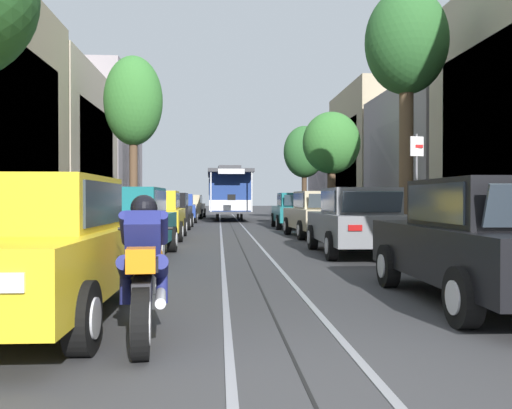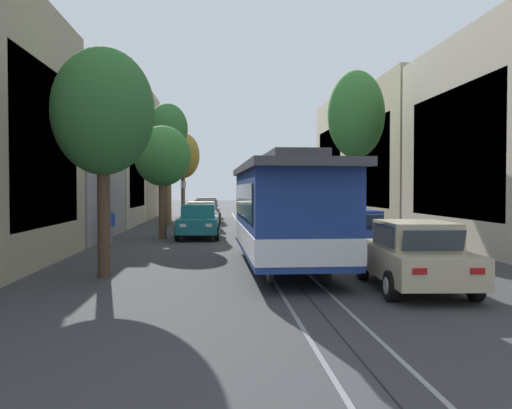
% 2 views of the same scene
% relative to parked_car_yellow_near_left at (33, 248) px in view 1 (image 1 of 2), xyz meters
% --- Properties ---
extents(ground_plane, '(160.00, 160.00, 0.00)m').
position_rel_parked_car_yellow_near_left_xyz_m(ground_plane, '(2.63, 15.67, -0.80)').
color(ground_plane, '#38383A').
extents(trolley_track_rails, '(1.14, 53.59, 0.01)m').
position_rel_parked_car_yellow_near_left_xyz_m(trolley_track_rails, '(2.63, 18.23, -0.79)').
color(trolley_track_rails, gray).
rests_on(trolley_track_rails, ground).
extents(building_facade_left, '(4.56, 45.29, 10.46)m').
position_rel_parked_car_yellow_near_left_xyz_m(building_facade_left, '(-6.55, 18.95, 3.83)').
color(building_facade_left, '#BCAD93').
rests_on(building_facade_left, ground).
extents(building_facade_right, '(4.92, 45.29, 9.97)m').
position_rel_parked_car_yellow_near_left_xyz_m(building_facade_right, '(11.91, 16.27, 3.15)').
color(building_facade_right, tan).
rests_on(building_facade_right, ground).
extents(parked_car_yellow_near_left, '(2.05, 4.38, 1.58)m').
position_rel_parked_car_yellow_near_left_xyz_m(parked_car_yellow_near_left, '(0.00, 0.00, 0.00)').
color(parked_car_yellow_near_left, gold).
rests_on(parked_car_yellow_near_left, ground).
extents(parked_car_teal_second_left, '(2.08, 4.40, 1.58)m').
position_rel_parked_car_yellow_near_left_xyz_m(parked_car_teal_second_left, '(-0.05, 6.44, 0.00)').
color(parked_car_teal_second_left, '#196B70').
rests_on(parked_car_teal_second_left, ground).
extents(parked_car_yellow_mid_left, '(2.04, 4.38, 1.58)m').
position_rel_parked_car_yellow_near_left_xyz_m(parked_car_yellow_mid_left, '(-0.09, 12.26, 0.00)').
color(parked_car_yellow_mid_left, gold).
rests_on(parked_car_yellow_mid_left, ground).
extents(parked_car_black_fourth_left, '(2.00, 4.36, 1.58)m').
position_rel_parked_car_yellow_near_left_xyz_m(parked_car_black_fourth_left, '(-0.16, 18.72, 0.00)').
color(parked_car_black_fourth_left, black).
rests_on(parked_car_black_fourth_left, ground).
extents(parked_car_blue_fifth_left, '(2.13, 4.42, 1.58)m').
position_rel_parked_car_yellow_near_left_xyz_m(parked_car_blue_fifth_left, '(-0.20, 25.32, 0.00)').
color(parked_car_blue_fifth_left, '#233D93').
rests_on(parked_car_blue_fifth_left, ground).
extents(parked_car_beige_sixth_left, '(2.15, 4.42, 1.58)m').
position_rel_parked_car_yellow_near_left_xyz_m(parked_car_beige_sixth_left, '(0.05, 31.99, 0.00)').
color(parked_car_beige_sixth_left, '#C1B28E').
rests_on(parked_car_beige_sixth_left, ground).
extents(parked_car_black_near_right, '(2.06, 4.39, 1.58)m').
position_rel_parked_car_yellow_near_left_xyz_m(parked_car_black_near_right, '(5.41, 0.62, 0.00)').
color(parked_car_black_near_right, black).
rests_on(parked_car_black_near_right, ground).
extents(parked_car_grey_second_right, '(2.06, 4.39, 1.58)m').
position_rel_parked_car_yellow_near_left_xyz_m(parked_car_grey_second_right, '(5.32, 6.83, 0.00)').
color(parked_car_grey_second_right, slate).
rests_on(parked_car_grey_second_right, ground).
extents(parked_car_beige_mid_right, '(2.13, 4.42, 1.58)m').
position_rel_parked_car_yellow_near_left_xyz_m(parked_car_beige_mid_right, '(5.48, 12.83, 0.00)').
color(parked_car_beige_mid_right, '#C1B28E').
rests_on(parked_car_beige_mid_right, ground).
extents(parked_car_teal_fourth_right, '(2.05, 4.38, 1.58)m').
position_rel_parked_car_yellow_near_left_xyz_m(parked_car_teal_fourth_right, '(5.45, 18.53, 0.00)').
color(parked_car_teal_fourth_right, '#196B70').
rests_on(parked_car_teal_fourth_right, ground).
extents(street_tree_kerb_left_second, '(2.64, 2.48, 7.80)m').
position_rel_parked_car_yellow_near_left_xyz_m(street_tree_kerb_left_second, '(-1.85, 19.36, 4.89)').
color(street_tree_kerb_left_second, brown).
rests_on(street_tree_kerb_left_second, ground).
extents(street_tree_kerb_right_second, '(2.48, 2.34, 7.62)m').
position_rel_parked_car_yellow_near_left_xyz_m(street_tree_kerb_right_second, '(7.62, 10.15, 5.07)').
color(street_tree_kerb_right_second, brown).
rests_on(street_tree_kerb_right_second, ground).
extents(street_tree_kerb_right_mid, '(2.62, 2.17, 5.26)m').
position_rel_parked_car_yellow_near_left_xyz_m(street_tree_kerb_right_mid, '(7.11, 18.68, 2.99)').
color(street_tree_kerb_right_mid, brown).
rests_on(street_tree_kerb_right_mid, ground).
extents(street_tree_kerb_right_fourth, '(2.69, 2.27, 6.05)m').
position_rel_parked_car_yellow_near_left_xyz_m(street_tree_kerb_right_fourth, '(7.56, 29.60, 3.52)').
color(street_tree_kerb_right_fourth, '#4C3826').
rests_on(street_tree_kerb_right_fourth, ground).
extents(cable_car_trolley, '(2.71, 9.16, 3.28)m').
position_rel_parked_car_yellow_near_left_xyz_m(cable_car_trolley, '(2.63, 28.91, 0.86)').
color(cable_car_trolley, navy).
rests_on(cable_car_trolley, ground).
extents(motorcycle_with_rider, '(0.62, 1.99, 1.37)m').
position_rel_parked_car_yellow_near_left_xyz_m(motorcycle_with_rider, '(1.30, -0.86, -0.15)').
color(motorcycle_with_rider, black).
rests_on(motorcycle_with_rider, ground).
extents(pedestrian_on_left_pavement, '(0.55, 0.39, 1.72)m').
position_rel_parked_car_yellow_near_left_xyz_m(pedestrian_on_left_pavement, '(-2.75, 9.15, 0.17)').
color(pedestrian_on_left_pavement, slate).
rests_on(pedestrian_on_left_pavement, ground).
extents(pedestrian_on_right_pavement, '(0.55, 0.38, 1.58)m').
position_rel_parked_car_yellow_near_left_xyz_m(pedestrian_on_right_pavement, '(9.03, 21.56, 0.09)').
color(pedestrian_on_right_pavement, slate).
rests_on(pedestrian_on_right_pavement, ground).
extents(fire_hydrant, '(0.40, 0.22, 0.84)m').
position_rel_parked_car_yellow_near_left_xyz_m(fire_hydrant, '(-1.72, 3.64, -0.38)').
color(fire_hydrant, red).
rests_on(fire_hydrant, ground).
extents(street_sign_post, '(0.36, 0.10, 2.92)m').
position_rel_parked_car_yellow_near_left_xyz_m(street_sign_post, '(6.86, 7.17, 1.00)').
color(street_sign_post, slate).
rests_on(street_sign_post, ground).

